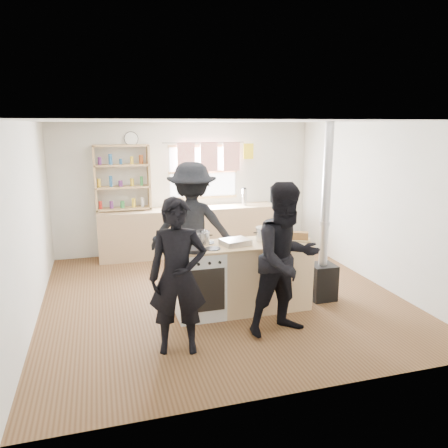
% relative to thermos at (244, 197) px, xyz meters
% --- Properties ---
extents(ground, '(5.00, 5.00, 0.01)m').
position_rel_thermos_xyz_m(ground, '(-1.11, -2.22, -1.07)').
color(ground, brown).
rests_on(ground, ground).
extents(back_counter, '(3.40, 0.55, 0.90)m').
position_rel_thermos_xyz_m(back_counter, '(-1.11, 0.00, -0.61)').
color(back_counter, tan).
rests_on(back_counter, ground).
extents(shelving_unit, '(1.00, 0.28, 1.20)m').
position_rel_thermos_xyz_m(shelving_unit, '(-2.31, 0.12, 0.45)').
color(shelving_unit, tan).
rests_on(shelving_unit, back_counter).
extents(thermos, '(0.10, 0.10, 0.33)m').
position_rel_thermos_xyz_m(thermos, '(0.00, 0.00, 0.00)').
color(thermos, silver).
rests_on(thermos, back_counter).
extents(cooking_island, '(1.97, 0.64, 0.93)m').
position_rel_thermos_xyz_m(cooking_island, '(-0.97, -2.77, -0.60)').
color(cooking_island, white).
rests_on(cooking_island, ground).
extents(skillet_greens, '(0.31, 0.31, 0.05)m').
position_rel_thermos_xyz_m(skillet_greens, '(-1.65, -2.97, -0.11)').
color(skillet_greens, black).
rests_on(skillet_greens, cooking_island).
extents(roast_tray, '(0.40, 0.35, 0.07)m').
position_rel_thermos_xyz_m(roast_tray, '(-1.08, -2.81, -0.09)').
color(roast_tray, silver).
rests_on(roast_tray, cooking_island).
extents(stockpot_stove, '(0.24, 0.24, 0.19)m').
position_rel_thermos_xyz_m(stockpot_stove, '(-1.50, -2.65, -0.05)').
color(stockpot_stove, '#B4B4B7').
rests_on(stockpot_stove, cooking_island).
extents(stockpot_counter, '(0.27, 0.27, 0.21)m').
position_rel_thermos_xyz_m(stockpot_counter, '(-0.62, -2.72, -0.04)').
color(stockpot_counter, silver).
rests_on(stockpot_counter, cooking_island).
extents(bread_board, '(0.34, 0.30, 0.12)m').
position_rel_thermos_xyz_m(bread_board, '(-0.18, -2.86, -0.08)').
color(bread_board, tan).
rests_on(bread_board, cooking_island).
extents(flue_heater, '(0.35, 0.35, 2.50)m').
position_rel_thermos_xyz_m(flue_heater, '(0.25, -2.74, -0.42)').
color(flue_heater, black).
rests_on(flue_heater, ground).
extents(person_near_left, '(0.70, 0.53, 1.72)m').
position_rel_thermos_xyz_m(person_near_left, '(-1.98, -3.62, -0.20)').
color(person_near_left, black).
rests_on(person_near_left, ground).
extents(person_near_right, '(0.99, 0.83, 1.83)m').
position_rel_thermos_xyz_m(person_near_right, '(-0.68, -3.53, -0.15)').
color(person_near_right, black).
rests_on(person_near_right, ground).
extents(person_far, '(1.38, 0.99, 1.93)m').
position_rel_thermos_xyz_m(person_far, '(-1.44, -1.83, -0.10)').
color(person_far, black).
rests_on(person_far, ground).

